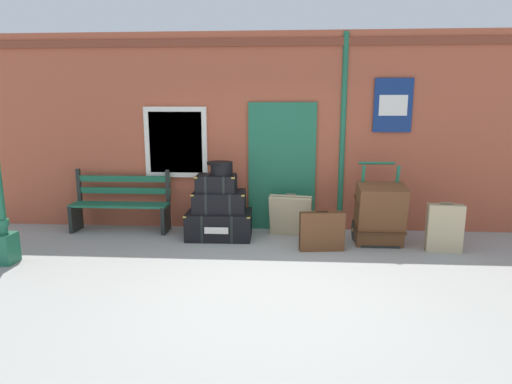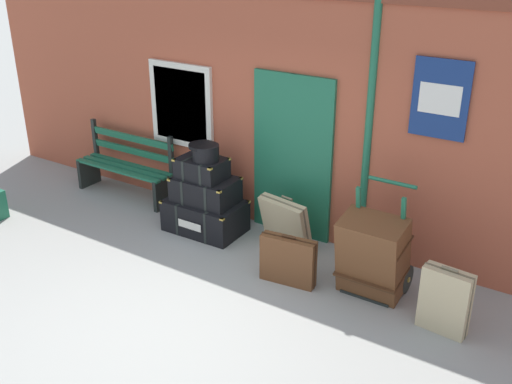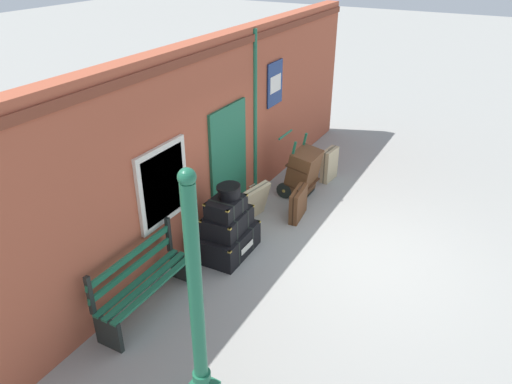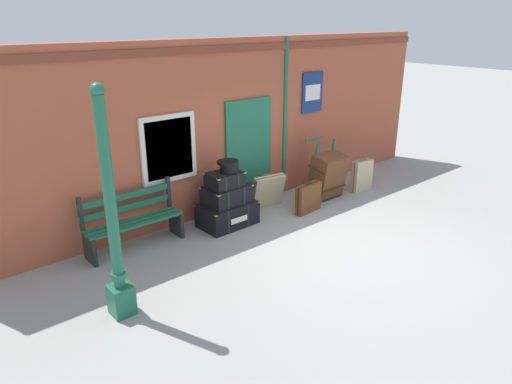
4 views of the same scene
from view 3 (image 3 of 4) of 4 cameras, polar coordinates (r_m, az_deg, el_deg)
The scene contains 13 objects.
ground_plane at distance 7.95m, azimuth 11.85°, elevation -7.49°, with size 60.00×60.00×0.00m, color gray.
brick_facade at distance 8.14m, azimuth -4.73°, elevation 6.71°, with size 10.40×0.35×3.20m.
lamp_post at distance 4.93m, azimuth -6.78°, elevation -16.50°, with size 0.28×0.28×2.89m.
platform_bench at distance 6.71m, azimuth -13.12°, elevation -10.39°, with size 1.60×0.43×1.01m.
steamer_trunk_base at distance 7.77m, azimuth -3.23°, elevation -5.88°, with size 1.02×0.68×0.43m.
steamer_trunk_middle at distance 7.59m, azimuth -3.38°, elevation -3.49°, with size 0.83×0.59×0.33m.
steamer_trunk_top at distance 7.41m, azimuth -3.56°, elevation -1.73°, with size 0.61×0.45×0.27m.
round_hatbox at distance 7.34m, azimuth -3.16°, elevation 0.18°, with size 0.39×0.35×0.21m.
porters_trolley at distance 9.59m, azimuth 4.55°, elevation 1.46°, with size 0.71×0.58×1.20m.
large_brown_trunk at distance 9.44m, azimuth 5.56°, elevation 2.31°, with size 0.70×0.59×0.94m.
suitcase_beige at distance 8.61m, azimuth -0.32°, elevation -1.26°, with size 0.70×0.41×0.68m.
suitcase_umber at distance 8.71m, azimuth 5.00°, elevation -1.38°, with size 0.65×0.23×0.60m.
suitcase_cream at distance 10.15m, azimuth 8.64°, elevation 3.22°, with size 0.50×0.22×0.72m.
Camera 3 is at (-6.34, -1.60, 4.52)m, focal length 33.91 mm.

